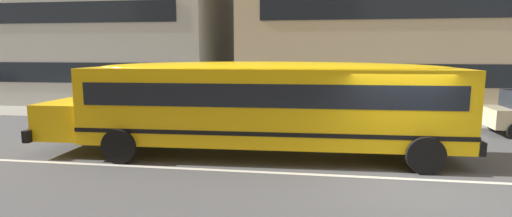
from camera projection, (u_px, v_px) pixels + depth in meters
The scene contains 4 objects.
ground_plane at pixel (402, 179), 9.36m from camera, with size 400.00×400.00×0.00m, color #4C4C4F.
sidewalk_far at pixel (362, 119), 17.62m from camera, with size 120.00×3.00×0.01m, color gray.
lane_centreline at pixel (402, 179), 9.36m from camera, with size 110.00×0.16×0.01m, color silver.
school_bus at pixel (261, 101), 11.18m from camera, with size 12.43×2.97×2.76m.
Camera 1 is at (-2.13, -9.45, 3.03)m, focal length 27.23 mm.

